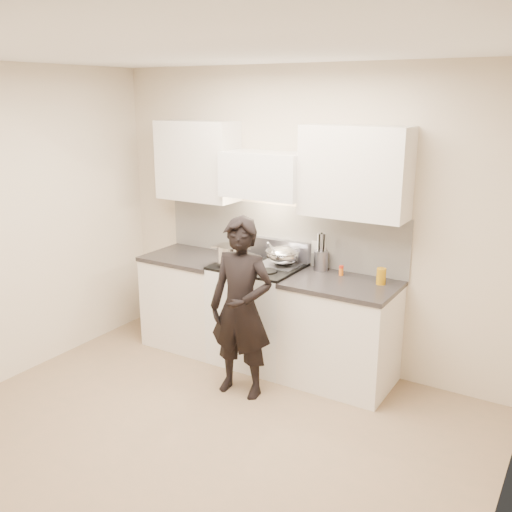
{
  "coord_description": "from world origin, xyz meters",
  "views": [
    {
      "loc": [
        2.27,
        -2.83,
        2.44
      ],
      "look_at": [
        -0.1,
        1.05,
        1.15
      ],
      "focal_mm": 40.0,
      "sensor_mm": 36.0,
      "label": 1
    }
  ],
  "objects_px": {
    "counter_right": "(341,333)",
    "person": "(241,308)",
    "wok": "(283,255)",
    "utensil_crock": "(321,259)",
    "stove": "(258,313)"
  },
  "relations": [
    {
      "from": "wok",
      "to": "utensil_crock",
      "type": "bearing_deg",
      "value": 20.26
    },
    {
      "from": "counter_right",
      "to": "wok",
      "type": "relative_size",
      "value": 2.4
    },
    {
      "from": "wok",
      "to": "utensil_crock",
      "type": "xyz_separation_m",
      "value": [
        0.32,
        0.12,
        -0.02
      ]
    },
    {
      "from": "counter_right",
      "to": "wok",
      "type": "distance_m",
      "value": 0.86
    },
    {
      "from": "stove",
      "to": "utensil_crock",
      "type": "relative_size",
      "value": 2.84
    },
    {
      "from": "counter_right",
      "to": "utensil_crock",
      "type": "bearing_deg",
      "value": 144.83
    },
    {
      "from": "utensil_crock",
      "to": "person",
      "type": "relative_size",
      "value": 0.22
    },
    {
      "from": "stove",
      "to": "wok",
      "type": "xyz_separation_m",
      "value": [
        0.2,
        0.1,
        0.57
      ]
    },
    {
      "from": "stove",
      "to": "counter_right",
      "type": "relative_size",
      "value": 1.04
    },
    {
      "from": "counter_right",
      "to": "wok",
      "type": "xyz_separation_m",
      "value": [
        -0.63,
        0.1,
        0.58
      ]
    },
    {
      "from": "utensil_crock",
      "to": "person",
      "type": "bearing_deg",
      "value": -111.82
    },
    {
      "from": "counter_right",
      "to": "person",
      "type": "relative_size",
      "value": 0.61
    },
    {
      "from": "counter_right",
      "to": "utensil_crock",
      "type": "xyz_separation_m",
      "value": [
        -0.31,
        0.22,
        0.56
      ]
    },
    {
      "from": "person",
      "to": "utensil_crock",
      "type": "bearing_deg",
      "value": 62.28
    },
    {
      "from": "stove",
      "to": "utensil_crock",
      "type": "bearing_deg",
      "value": 22.39
    }
  ]
}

